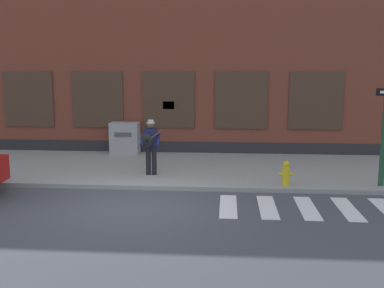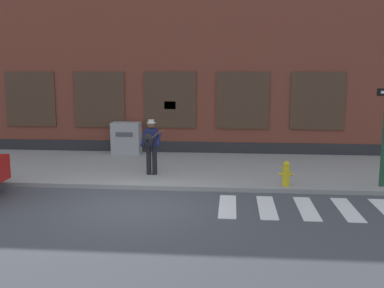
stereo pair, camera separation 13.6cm
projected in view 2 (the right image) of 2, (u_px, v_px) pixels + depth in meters
The scene contains 7 objects.
ground_plane at pixel (133, 207), 11.00m from camera, with size 160.00×160.00×0.00m, color #424449.
sidewalk at pixel (160, 168), 15.05m from camera, with size 28.00×5.17×0.13m.
building_backdrop at pixel (176, 62), 18.95m from camera, with size 28.00×4.06×7.31m.
crosswalk at pixel (327, 209), 10.82m from camera, with size 5.20×1.90×0.01m.
busker at pixel (151, 144), 13.66m from camera, with size 0.70×0.51×1.69m.
utility_box at pixel (126, 138), 17.18m from camera, with size 1.08×0.65×1.20m.
fire_hydrant at pixel (286, 174), 12.44m from camera, with size 0.38×0.20×0.70m.
Camera 2 is at (2.40, -10.42, 3.34)m, focal length 42.00 mm.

